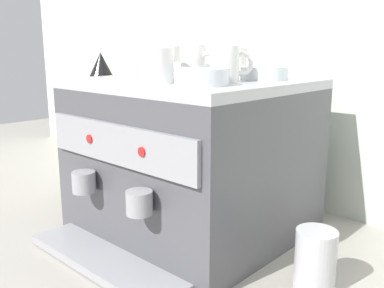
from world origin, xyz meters
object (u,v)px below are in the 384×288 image
Objects in this scene: ceramic_bowl_0 at (264,74)px; coffee_grinder at (104,125)px; milk_pitcher at (315,260)px; ceramic_cup_1 at (155,66)px; ceramic_cup_3 at (195,63)px; espresso_machine at (191,157)px; ceramic_cup_0 at (227,64)px; ceramic_cup_4 at (233,62)px; ceramic_bowl_3 at (188,70)px; ceramic_cup_2 at (168,60)px; ceramic_bowl_1 at (202,77)px; ceramic_bowl_2 at (133,70)px.

ceramic_bowl_0 is 0.64m from coffee_grinder.
milk_pitcher is at bearing -33.04° from ceramic_bowl_0.
ceramic_cup_1 is 0.11m from ceramic_cup_3.
espresso_machine is 0.28m from ceramic_cup_0.
ceramic_cup_4 reaches higher than ceramic_bowl_3.
ceramic_cup_2 is 0.15m from ceramic_bowl_3.
ceramic_cup_4 is 0.31m from ceramic_bowl_1.
espresso_machine is 0.29m from ceramic_bowl_0.
ceramic_bowl_0 is at bearing 28.14° from ceramic_bowl_2.
ceramic_bowl_1 is at bearing -64.75° from ceramic_cup_4.
espresso_machine is 0.42m from milk_pitcher.
ceramic_cup_1 reaches higher than ceramic_bowl_0.
ceramic_bowl_2 is (-0.19, 0.09, -0.02)m from ceramic_cup_1.
coffee_grinder reaches higher than ceramic_bowl_0.
ceramic_bowl_0 is at bearing 0.35° from ceramic_cup_2.
espresso_machine is at bearing 100.08° from ceramic_cup_1.
ceramic_cup_0 is 0.21m from ceramic_cup_4.
ceramic_cup_3 reaches higher than ceramic_bowl_0.
ceramic_cup_2 is at bearing 146.21° from ceramic_bowl_1.
ceramic_bowl_2 is at bearing -161.56° from espresso_machine.
ceramic_bowl_2 reaches higher than milk_pitcher.
ceramic_cup_0 is 0.19m from ceramic_bowl_3.
ceramic_bowl_3 reaches higher than espresso_machine.
espresso_machine is 0.29m from ceramic_bowl_1.
ceramic_bowl_3 is (-0.20, -0.06, 0.00)m from ceramic_bowl_0.
coffee_grinder reaches higher than milk_pitcher.
ceramic_bowl_0 is (0.02, 0.12, -0.03)m from ceramic_cup_0.
ceramic_cup_2 is 1.05× the size of ceramic_cup_3.
ceramic_cup_4 is at bearing 123.64° from ceramic_cup_0.
ceramic_bowl_3 is (-0.06, -0.12, -0.02)m from ceramic_cup_4.
coffee_grinder is (-0.27, -0.05, -0.22)m from ceramic_cup_2.
ceramic_bowl_2 is at bearing 154.35° from ceramic_cup_1.
ceramic_bowl_0 is (0.14, -0.05, -0.02)m from ceramic_cup_4.
ceramic_bowl_1 is (0.13, -0.28, -0.02)m from ceramic_cup_4.
espresso_machine is at bearing 172.83° from milk_pitcher.
ceramic_bowl_1 is 1.10× the size of ceramic_bowl_2.
coffee_grinder is at bearing -174.86° from ceramic_bowl_0.
ceramic_bowl_2 is at bearing -19.99° from coffee_grinder.
ceramic_cup_0 is 0.63m from coffee_grinder.
coffee_grinder is (-0.30, 0.11, -0.20)m from ceramic_bowl_2.
ceramic_cup_2 reaches higher than ceramic_bowl_1.
ceramic_bowl_3 is at bearing -118.42° from ceramic_cup_4.
ceramic_cup_3 is (0.24, -0.15, 0.00)m from ceramic_cup_2.
ceramic_cup_1 is at bearing -86.88° from ceramic_cup_4.
ceramic_bowl_3 is at bearing 112.55° from ceramic_cup_1.
ceramic_cup_2 is (-0.19, 0.11, 0.25)m from espresso_machine.
ceramic_bowl_1 is 0.91× the size of milk_pitcher.
ceramic_cup_4 is at bearing 12.69° from coffee_grinder.
ceramic_bowl_2 reaches higher than ceramic_bowl_3.
ceramic_cup_4 reaches higher than coffee_grinder.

